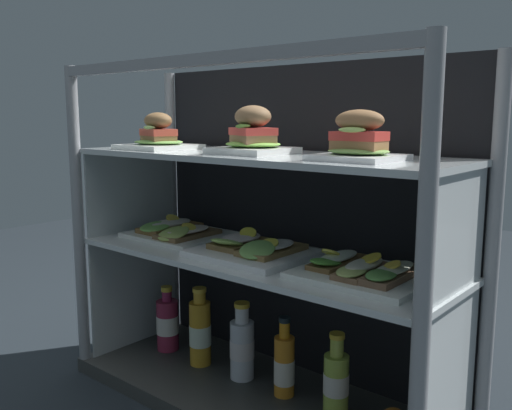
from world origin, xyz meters
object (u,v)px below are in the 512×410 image
juice_bottle_front_middle (168,323)px  juice_bottle_front_fourth (284,365)px  plated_roll_sandwich_mid_right (359,142)px  open_sandwich_tray_near_left_corner (364,271)px  juice_bottle_front_second (200,331)px  juice_bottle_front_left_end (336,382)px  open_sandwich_tray_mid_right (252,249)px  juice_bottle_front_right_end (242,347)px  plated_roll_sandwich_mid_left (253,135)px  plated_roll_sandwich_left_of_center (158,137)px  open_sandwich_tray_left_of_center (178,231)px

juice_bottle_front_middle → juice_bottle_front_fourth: size_ratio=0.95×
plated_roll_sandwich_mid_right → open_sandwich_tray_near_left_corner: 0.30m
juice_bottle_front_fourth → juice_bottle_front_second: bearing=-177.8°
juice_bottle_front_middle → juice_bottle_front_left_end: size_ratio=0.97×
open_sandwich_tray_mid_right → juice_bottle_front_middle: 0.52m
open_sandwich_tray_near_left_corner → juice_bottle_front_right_end: (-0.41, 0.04, -0.31)m
juice_bottle_front_left_end → juice_bottle_front_second: bearing=-178.2°
open_sandwich_tray_mid_right → plated_roll_sandwich_mid_left: bearing=-38.8°
juice_bottle_front_second → juice_bottle_front_left_end: 0.48m
juice_bottle_front_middle → plated_roll_sandwich_left_of_center: bearing=-47.4°
open_sandwich_tray_left_of_center → juice_bottle_front_second: bearing=1.6°
juice_bottle_front_right_end → open_sandwich_tray_mid_right: bearing=-30.5°
plated_roll_sandwich_left_of_center → juice_bottle_front_middle: bearing=132.6°
plated_roll_sandwich_mid_right → juice_bottle_front_fourth: bearing=165.3°
plated_roll_sandwich_mid_left → juice_bottle_front_right_end: (-0.09, 0.05, -0.62)m
plated_roll_sandwich_mid_right → juice_bottle_front_left_end: (-0.08, 0.07, -0.62)m
plated_roll_sandwich_mid_right → juice_bottle_front_left_end: size_ratio=0.80×
plated_roll_sandwich_mid_left → open_sandwich_tray_near_left_corner: plated_roll_sandwich_mid_left is taller
juice_bottle_front_second → juice_bottle_front_fourth: (0.32, 0.01, -0.02)m
open_sandwich_tray_near_left_corner → juice_bottle_front_second: bearing=177.8°
plated_roll_sandwich_left_of_center → juice_bottle_front_left_end: bearing=8.0°
juice_bottle_front_middle → juice_bottle_front_right_end: bearing=1.2°
open_sandwich_tray_left_of_center → plated_roll_sandwich_mid_right: bearing=-4.4°
plated_roll_sandwich_mid_left → juice_bottle_front_fourth: bearing=36.5°
open_sandwich_tray_left_of_center → juice_bottle_front_right_end: size_ratio=1.30×
open_sandwich_tray_mid_right → juice_bottle_front_fourth: bearing=30.3°
juice_bottle_front_second → juice_bottle_front_left_end: bearing=1.8°
plated_roll_sandwich_mid_left → juice_bottle_front_second: bearing=171.1°
open_sandwich_tray_left_of_center → juice_bottle_front_second: open_sandwich_tray_left_of_center is taller
open_sandwich_tray_mid_right → juice_bottle_front_middle: bearing=174.3°
juice_bottle_front_second → juice_bottle_front_right_end: size_ratio=1.06×
open_sandwich_tray_near_left_corner → juice_bottle_front_second: 0.65m
juice_bottle_front_fourth → juice_bottle_front_left_end: juice_bottle_front_fourth is taller
plated_roll_sandwich_left_of_center → open_sandwich_tray_near_left_corner: bearing=3.8°
plated_roll_sandwich_mid_right → juice_bottle_front_fourth: plated_roll_sandwich_mid_right is taller
plated_roll_sandwich_left_of_center → juice_bottle_front_middle: plated_roll_sandwich_left_of_center is taller
plated_roll_sandwich_mid_left → open_sandwich_tray_mid_right: 0.30m
open_sandwich_tray_left_of_center → juice_bottle_front_left_end: 0.66m
open_sandwich_tray_mid_right → juice_bottle_front_left_end: (0.24, 0.05, -0.32)m
plated_roll_sandwich_left_of_center → juice_bottle_front_middle: 0.62m
plated_roll_sandwich_left_of_center → juice_bottle_front_right_end: plated_roll_sandwich_left_of_center is taller
open_sandwich_tray_left_of_center → juice_bottle_front_right_end: open_sandwich_tray_left_of_center is taller
juice_bottle_front_fourth → juice_bottle_front_left_end: bearing=0.9°
open_sandwich_tray_mid_right → juice_bottle_front_right_end: (-0.08, 0.05, -0.32)m
open_sandwich_tray_mid_right → open_sandwich_tray_left_of_center: bearing=174.8°
juice_bottle_front_fourth → juice_bottle_front_left_end: 0.17m
plated_roll_sandwich_mid_left → juice_bottle_front_fourth: (0.07, 0.05, -0.63)m
juice_bottle_front_fourth → open_sandwich_tray_mid_right: bearing=-149.7°
juice_bottle_front_right_end → open_sandwich_tray_left_of_center: bearing=-176.2°
plated_roll_sandwich_mid_right → open_sandwich_tray_near_left_corner: bearing=79.7°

